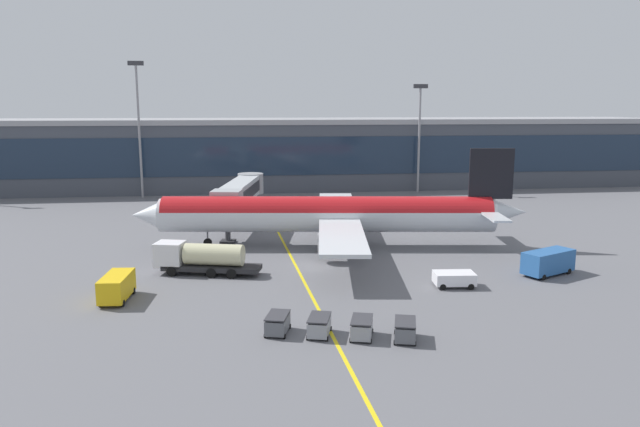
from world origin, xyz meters
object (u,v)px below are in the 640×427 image
baggage_cart_1 (319,325)px  baggage_cart_3 (405,330)px  fuel_tanker (200,257)px  crew_van (117,286)px  baggage_cart_2 (362,328)px  main_airliner (329,214)px  pushback_tug (455,278)px  baggage_cart_0 (278,323)px  lavatory_truck (547,261)px

baggage_cart_1 → baggage_cart_3: bearing=-15.5°
fuel_tanker → crew_van: (-6.82, -7.44, -0.43)m
baggage_cart_2 → baggage_cart_3: (3.08, -0.85, 0.00)m
main_airliner → crew_van: size_ratio=9.33×
pushback_tug → baggage_cart_3: baggage_cart_3 is taller
fuel_tanker → baggage_cart_2: bearing=-55.4°
main_airliner → baggage_cart_1: 28.96m
baggage_cart_0 → baggage_cart_1: same height
main_airliner → lavatory_truck: (20.31, -15.19, -2.63)m
baggage_cart_2 → baggage_cart_1: bearing=164.5°
fuel_tanker → baggage_cart_0: size_ratio=3.74×
pushback_tug → baggage_cart_1: baggage_cart_1 is taller
main_airliner → baggage_cart_3: 30.29m
baggage_cart_1 → baggage_cart_2: bearing=-15.5°
lavatory_truck → crew_van: lavatory_truck is taller
pushback_tug → baggage_cart_0: size_ratio=1.35×
pushback_tug → main_airliner: bearing=118.2°
crew_van → lavatory_truck: bearing=3.5°
baggage_cart_0 → baggage_cart_1: bearing=-15.5°
crew_van → baggage_cart_1: 19.84m
baggage_cart_1 → baggage_cart_2: (3.08, -0.85, 0.00)m
main_airliner → baggage_cart_0: size_ratio=16.24×
crew_van → baggage_cart_2: bearing=-30.0°
main_airliner → baggage_cart_2: bearing=-93.4°
baggage_cart_0 → lavatory_truck: bearing=23.6°
fuel_tanker → main_airliner: bearing=35.0°
main_airliner → baggage_cart_3: bearing=-87.5°
fuel_tanker → baggage_cart_3: fuel_tanker is taller
pushback_tug → baggage_cart_0: 19.99m
lavatory_truck → baggage_cart_2: (-22.06, -14.03, -0.64)m
fuel_tanker → pushback_tug: fuel_tanker is taller
main_airliner → crew_van: bearing=-140.6°
main_airliner → pushback_tug: main_airliner is taller
baggage_cart_1 → main_airliner: bearing=80.3°
lavatory_truck → baggage_cart_2: bearing=-147.5°
fuel_tanker → baggage_cart_2: (13.02, -18.89, -0.96)m
pushback_tug → fuel_tanker: bearing=162.8°
baggage_cart_1 → baggage_cart_2: size_ratio=1.00×
baggage_cart_1 → fuel_tanker: bearing=118.8°
fuel_tanker → baggage_cart_1: fuel_tanker is taller
pushback_tug → baggage_cart_3: (-8.25, -12.22, -0.07)m
baggage_cart_1 → baggage_cart_3: same height
main_airliner → baggage_cart_0: main_airliner is taller
lavatory_truck → pushback_tug: lavatory_truck is taller
baggage_cart_3 → baggage_cart_2: bearing=164.5°
baggage_cart_2 → baggage_cart_3: size_ratio=1.00×
crew_van → pushback_tug: size_ratio=1.29×
main_airliner → baggage_cart_1: main_airliner is taller
baggage_cart_0 → baggage_cart_2: 6.40m
main_airliner → lavatory_truck: main_airliner is taller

